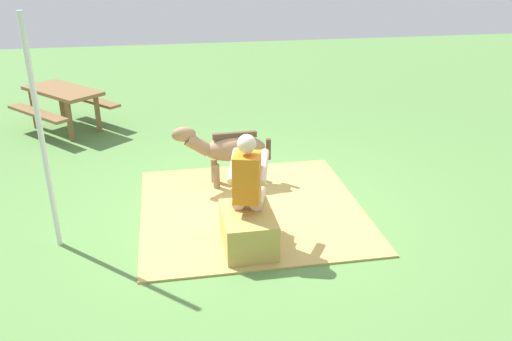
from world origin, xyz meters
The scene contains 7 objects.
ground_plane centered at (0.00, 0.00, 0.00)m, with size 24.00×24.00×0.00m, color #568442.
hay_patch centered at (0.06, 0.04, 0.01)m, with size 2.73×2.75×0.02m, color tan.
hay_bale centered at (-0.82, 0.23, 0.22)m, with size 0.78×0.55×0.43m, color tan.
person_seated centered at (-0.66, 0.20, 0.72)m, with size 0.71×0.53×1.31m.
pony_standing centered at (0.84, 0.23, 0.54)m, with size 0.36×1.35×0.90m.
tent_pole_left centered at (-0.38, 2.30, 1.27)m, with size 0.06×0.06×2.53m, color silver.
picnic_bench centered at (3.67, 2.79, 0.58)m, with size 1.98×1.97×0.75m.
Camera 1 is at (-5.75, 1.01, 3.12)m, focal length 36.82 mm.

